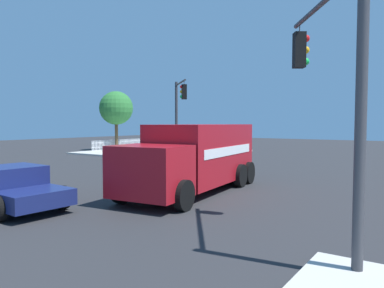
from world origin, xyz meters
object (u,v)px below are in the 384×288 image
at_px(traffic_light_secondary, 333,73).
at_px(shade_tree_near, 116,108).
at_px(delivery_truck, 195,157).
at_px(traffic_light_primary, 179,108).
at_px(pickup_navy, 6,186).
at_px(pedestrian_near_corner, 190,140).

xyz_separation_m(traffic_light_secondary, shade_tree_near, (-18.62, -25.52, 0.46)).
bearing_deg(delivery_truck, traffic_light_primary, -140.36).
height_order(delivery_truck, traffic_light_primary, traffic_light_primary).
relative_size(pickup_navy, shade_tree_near, 0.91).
height_order(delivery_truck, pedestrian_near_corner, delivery_truck).
height_order(traffic_light_secondary, pickup_navy, traffic_light_secondary).
xyz_separation_m(pickup_navy, shade_tree_near, (-20.23, -15.60, 3.56)).
height_order(traffic_light_secondary, pedestrian_near_corner, traffic_light_secondary).
distance_m(traffic_light_secondary, pickup_navy, 10.51).
relative_size(delivery_truck, pedestrian_near_corner, 4.58).
distance_m(pedestrian_near_corner, shade_tree_near, 8.32).
height_order(delivery_truck, pickup_navy, delivery_truck).
bearing_deg(pedestrian_near_corner, shade_tree_near, -70.70).
bearing_deg(traffic_light_primary, delivery_truck, 39.64).
bearing_deg(traffic_light_secondary, traffic_light_primary, -133.56).
bearing_deg(traffic_light_primary, shade_tree_near, -116.09).
distance_m(pickup_navy, pedestrian_near_corner, 24.25).
xyz_separation_m(pickup_navy, pedestrian_near_corner, (-22.77, -8.34, 0.39)).
xyz_separation_m(delivery_truck, pickup_navy, (5.85, -3.58, -0.70)).
xyz_separation_m(delivery_truck, shade_tree_near, (-14.38, -19.18, 2.86)).
height_order(pedestrian_near_corner, shade_tree_near, shade_tree_near).
distance_m(traffic_light_primary, pedestrian_near_corner, 10.23).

